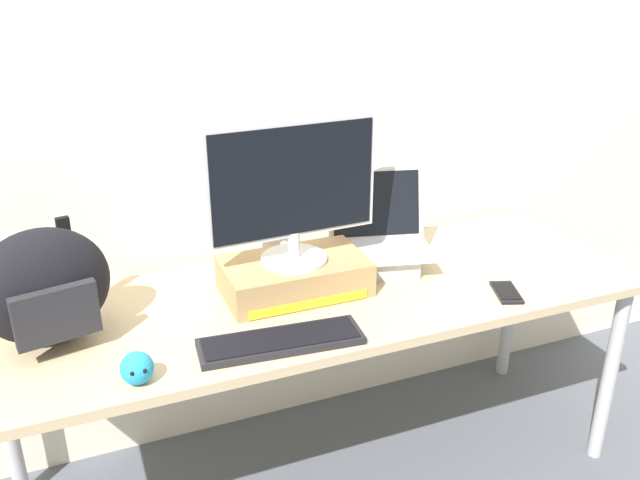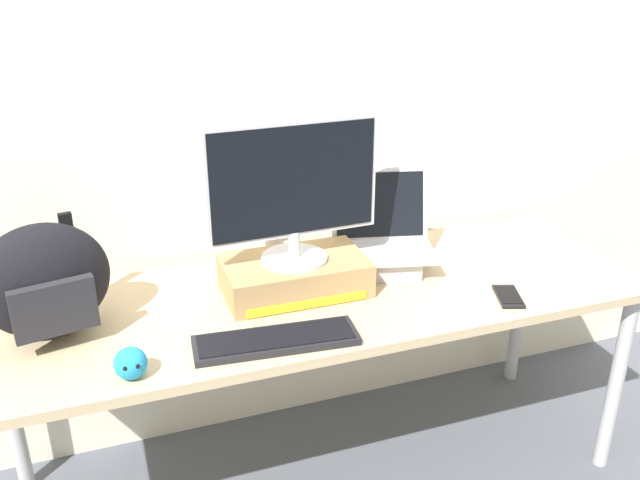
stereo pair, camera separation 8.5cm
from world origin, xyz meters
TOP-DOWN VIEW (x-y plane):
  - ground_plane at (0.00, 0.00)m, footprint 20.00×20.00m
  - back_wall at (0.00, 0.44)m, footprint 7.00×0.10m
  - desk at (0.00, 0.00)m, footprint 2.06×0.68m
  - toner_box_yellow at (-0.07, 0.04)m, footprint 0.44×0.26m
  - desktop_monitor at (-0.07, 0.04)m, footprint 0.53×0.20m
  - open_laptop at (0.25, 0.10)m, footprint 0.38×0.32m
  - external_keyboard at (-0.21, -0.24)m, footprint 0.46×0.17m
  - messenger_backpack at (-0.78, 0.03)m, footprint 0.39×0.29m
  - coffee_mug at (-0.07, 0.28)m, footprint 0.13×0.08m
  - cell_phone at (0.53, -0.22)m, footprint 0.11×0.16m
  - plush_toy at (-0.59, -0.27)m, footprint 0.08×0.08m

SIDE VIEW (x-z plane):
  - ground_plane at x=0.00m, z-range 0.00..0.00m
  - desk at x=0.00m, z-range 0.29..1.01m
  - cell_phone at x=0.53m, z-range 0.72..0.73m
  - external_keyboard at x=-0.21m, z-range 0.72..0.74m
  - plush_toy at x=-0.59m, z-range 0.72..0.80m
  - coffee_mug at x=-0.07m, z-range 0.72..0.82m
  - toner_box_yellow at x=-0.07m, z-range 0.72..0.83m
  - open_laptop at x=0.25m, z-range 0.63..0.94m
  - messenger_backpack at x=-0.78m, z-range 0.72..1.04m
  - desktop_monitor at x=-0.07m, z-range 0.84..1.27m
  - back_wall at x=0.00m, z-range 0.00..2.60m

